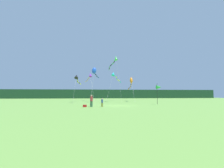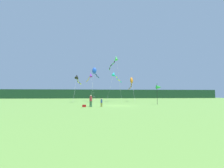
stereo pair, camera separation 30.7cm
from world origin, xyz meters
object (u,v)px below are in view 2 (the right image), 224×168
cooler_box (84,106)px  banner_flag_pole (159,87)px  kite_green (115,60)px  kite_purple (90,76)px  kite_cyan (115,75)px  kite_black (77,78)px  kite_blue (95,71)px  kite_orange (131,82)px  person_adult (91,100)px  person_child (101,102)px

cooler_box → banner_flag_pole: size_ratio=0.14×
banner_flag_pole → kite_green: bearing=122.5°
banner_flag_pole → kite_purple: kite_purple is taller
banner_flag_pole → kite_cyan: (-6.25, 13.15, 3.82)m
kite_purple → kite_black: bearing=-111.4°
kite_blue → kite_orange: bearing=5.7°
kite_cyan → kite_black: 10.05m
kite_orange → kite_purple: kite_purple is taller
banner_flag_pole → kite_green: (-6.58, 10.33, 7.01)m
banner_flag_pole → kite_purple: (-12.68, 15.93, 3.88)m
kite_cyan → kite_blue: kite_blue is taller
person_adult → cooler_box: (-0.91, -0.02, -0.78)m
cooler_box → kite_purple: size_ratio=0.06×
kite_black → kite_cyan: bearing=24.0°
person_adult → person_child: bearing=5.3°
person_adult → kite_orange: kite_orange is taller
person_adult → kite_black: kite_black is taller
kite_black → cooler_box: bearing=-78.5°
banner_flag_pole → kite_blue: (-11.43, 9.46, 4.16)m
kite_green → kite_orange: (4.08, 0.01, -5.18)m
kite_cyan → kite_black: bearing=-156.0°
kite_blue → kite_purple: size_ratio=0.93×
cooler_box → kite_green: size_ratio=0.05×
kite_cyan → kite_blue: size_ratio=1.12×
person_child → kite_blue: bearing=95.0°
cooler_box → kite_purple: bearing=90.0°
person_adult → kite_cyan: size_ratio=0.19×
person_child → kite_purple: size_ratio=0.14×
kite_purple → kite_blue: bearing=-79.0°
kite_cyan → kite_black: (-9.11, -4.06, -1.28)m
cooler_box → kite_orange: (10.19, 14.40, 4.68)m
kite_green → kite_purple: kite_green is taller
kite_purple → kite_black: size_ratio=0.98×
kite_cyan → kite_purple: bearing=156.6°
banner_flag_pole → kite_cyan: 15.06m
person_adult → banner_flag_pole: bearing=18.9°
kite_purple → kite_cyan: bearing=-23.4°
kite_green → kite_black: 9.93m
cooler_box → kite_blue: kite_blue is taller
kite_orange → kite_purple: 11.80m
kite_blue → kite_purple: kite_blue is taller
cooler_box → kite_purple: kite_purple is taller
kite_orange → kite_blue: bearing=-174.3°
person_adult → kite_purple: size_ratio=0.19×
person_child → kite_orange: size_ratio=0.11×
person_adult → kite_black: bearing=105.3°
cooler_box → banner_flag_pole: (12.68, 4.06, 2.84)m
person_child → banner_flag_pole: size_ratio=0.32×
kite_purple → banner_flag_pole: bearing=-51.5°
kite_blue → kite_purple: (-1.25, 6.47, -0.28)m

